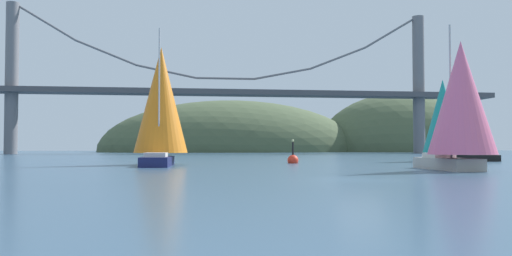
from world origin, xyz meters
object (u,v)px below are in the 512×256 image
sailboat_orange_sail (161,104)px  channel_buoy (293,160)px  sailboat_teal_sail (445,119)px  sailboat_pink_spinnaker (460,103)px

sailboat_orange_sail → channel_buoy: 14.30m
sailboat_teal_sail → sailboat_orange_sail: bearing=-167.3°
sailboat_orange_sail → channel_buoy: (12.97, 2.93, -5.27)m
sailboat_orange_sail → sailboat_teal_sail: (31.33, 7.05, -0.85)m
sailboat_pink_spinnaker → sailboat_orange_sail: bearing=145.6°
sailboat_pink_spinnaker → sailboat_orange_sail: 25.80m
sailboat_pink_spinnaker → channel_buoy: 19.85m
sailboat_orange_sail → sailboat_teal_sail: 32.13m
sailboat_pink_spinnaker → sailboat_orange_sail: (-21.27, 14.57, 0.90)m
sailboat_teal_sail → channel_buoy: 19.33m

